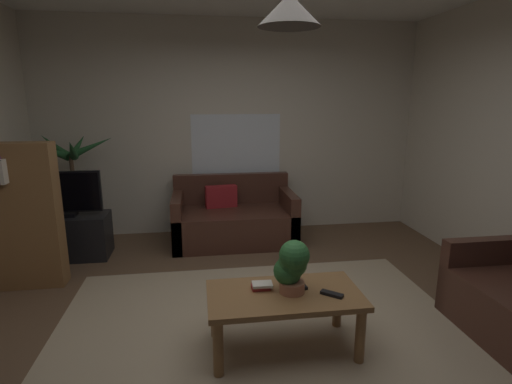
# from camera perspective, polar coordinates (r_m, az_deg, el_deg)

# --- Properties ---
(floor) EXTENTS (5.01, 5.05, 0.02)m
(floor) POSITION_cam_1_polar(r_m,az_deg,el_deg) (3.36, 0.78, -19.09)
(floor) COLOR brown
(floor) RESTS_ON ground
(rug) EXTENTS (3.25, 2.78, 0.01)m
(rug) POSITION_cam_1_polar(r_m,az_deg,el_deg) (3.19, 1.39, -20.77)
(rug) COLOR tan
(rug) RESTS_ON ground
(wall_back) EXTENTS (5.13, 0.06, 2.79)m
(wall_back) POSITION_cam_1_polar(r_m,az_deg,el_deg) (5.39, -3.52, 9.02)
(wall_back) COLOR beige
(wall_back) RESTS_ON ground
(window_pane) EXTENTS (1.19, 0.01, 0.94)m
(window_pane) POSITION_cam_1_polar(r_m,az_deg,el_deg) (5.39, -2.85, 6.06)
(window_pane) COLOR white
(couch_under_window) EXTENTS (1.51, 0.85, 0.82)m
(couch_under_window) POSITION_cam_1_polar(r_m,az_deg,el_deg) (5.09, -3.22, -4.09)
(couch_under_window) COLOR #47281E
(couch_under_window) RESTS_ON ground
(coffee_table) EXTENTS (1.09, 0.58, 0.44)m
(coffee_table) POSITION_cam_1_polar(r_m,az_deg,el_deg) (2.96, 4.06, -15.43)
(coffee_table) COLOR olive
(coffee_table) RESTS_ON ground
(book_on_table_0) EXTENTS (0.13, 0.09, 0.03)m
(book_on_table_0) POSITION_cam_1_polar(r_m,az_deg,el_deg) (2.96, 0.67, -13.46)
(book_on_table_0) COLOR #B22D2D
(book_on_table_0) RESTS_ON coffee_table
(book_on_table_1) EXTENTS (0.15, 0.11, 0.02)m
(book_on_table_1) POSITION_cam_1_polar(r_m,az_deg,el_deg) (2.95, 0.90, -13.06)
(book_on_table_1) COLOR beige
(book_on_table_1) RESTS_ON coffee_table
(remote_on_table_0) EXTENTS (0.15, 0.14, 0.02)m
(remote_on_table_0) POSITION_cam_1_polar(r_m,az_deg,el_deg) (2.92, 10.79, -14.13)
(remote_on_table_0) COLOR black
(remote_on_table_0) RESTS_ON coffee_table
(remote_on_table_1) EXTENTS (0.07, 0.17, 0.02)m
(remote_on_table_1) POSITION_cam_1_polar(r_m,az_deg,el_deg) (3.03, 6.39, -12.96)
(remote_on_table_1) COLOR black
(remote_on_table_1) RESTS_ON coffee_table
(potted_plant_on_table) EXTENTS (0.24, 0.25, 0.39)m
(potted_plant_on_table) POSITION_cam_1_polar(r_m,az_deg,el_deg) (2.86, 5.13, -10.35)
(potted_plant_on_table) COLOR #B77051
(potted_plant_on_table) RESTS_ON coffee_table
(tv_stand) EXTENTS (0.90, 0.44, 0.50)m
(tv_stand) POSITION_cam_1_polar(r_m,az_deg,el_deg) (5.06, -25.25, -5.80)
(tv_stand) COLOR black
(tv_stand) RESTS_ON ground
(tv) EXTENTS (0.82, 0.16, 0.51)m
(tv) POSITION_cam_1_polar(r_m,az_deg,el_deg) (4.91, -25.90, -0.19)
(tv) COLOR black
(tv) RESTS_ON tv_stand
(potted_palm_corner) EXTENTS (0.95, 0.81, 1.41)m
(potted_palm_corner) POSITION_cam_1_polar(r_m,az_deg,el_deg) (5.35, -24.48, -0.55)
(potted_palm_corner) COLOR beige
(potted_palm_corner) RESTS_ON ground
(bookshelf_corner) EXTENTS (0.70, 0.31, 1.40)m
(bookshelf_corner) POSITION_cam_1_polar(r_m,az_deg,el_deg) (4.37, -30.73, -2.86)
(bookshelf_corner) COLOR olive
(bookshelf_corner) RESTS_ON ground
(pendant_lamp) EXTENTS (0.39, 0.39, 0.58)m
(pendant_lamp) POSITION_cam_1_polar(r_m,az_deg,el_deg) (2.65, 4.80, 24.51)
(pendant_lamp) COLOR black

